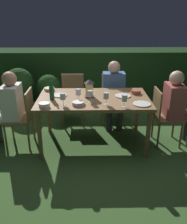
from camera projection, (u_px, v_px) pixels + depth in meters
ground_plane at (94, 143)px, 3.93m from camera, size 16.00×16.00×0.00m
dining_table at (94, 101)px, 3.66m from camera, size 1.63×0.97×0.76m
chair_head_far at (164, 114)px, 3.76m from camera, size 0.40×0.42×0.87m
person_in_rust at (178, 105)px, 3.71m from camera, size 0.48×0.38×1.15m
chair_side_right_b at (113, 96)px, 4.56m from camera, size 0.42×0.40×0.87m
person_in_blue at (114, 91)px, 4.33m from camera, size 0.38×0.47×1.15m
chair_side_right_a at (73, 96)px, 4.55m from camera, size 0.42×0.40×0.87m
chair_head_near at (23, 115)px, 3.73m from camera, size 0.40×0.42×0.87m
person_in_cream at (8, 106)px, 3.67m from camera, size 0.48×0.38×1.15m
lantern_centerpiece at (89, 87)px, 3.62m from camera, size 0.15×0.15×0.27m
green_bottle_on_table at (52, 93)px, 3.52m from camera, size 0.07×0.07×0.29m
wine_glass_a at (63, 97)px, 3.31m from camera, size 0.08×0.08×0.17m
wine_glass_b at (78, 92)px, 3.49m from camera, size 0.08×0.08×0.17m
wine_glass_c at (106, 96)px, 3.34m from camera, size 0.08×0.08×0.17m
wine_glass_d at (125, 99)px, 3.25m from camera, size 0.08×0.08×0.17m
wine_glass_e at (90, 94)px, 3.42m from camera, size 0.08×0.08×0.17m
plate_a at (123, 96)px, 3.70m from camera, size 0.23×0.23×0.01m
plate_b at (142, 104)px, 3.38m from camera, size 0.25×0.25×0.01m
plate_c at (60, 95)px, 3.73m from camera, size 0.22×0.22×0.01m
bowl_olives at (49, 89)px, 3.97m from camera, size 0.16×0.16×0.04m
bowl_bread at (78, 103)px, 3.34m from camera, size 0.16×0.16×0.05m
bowl_salad at (44, 105)px, 3.28m from camera, size 0.15×0.15×0.06m
bowl_dip at (136, 92)px, 3.81m from camera, size 0.15×0.15×0.06m
hedge_backdrop at (92, 74)px, 5.89m from camera, size 4.84×0.83×1.10m
potted_plant_by_hedge at (19, 86)px, 5.05m from camera, size 0.60×0.60×0.88m
potted_plant_corner at (49, 90)px, 5.09m from camera, size 0.48×0.48×0.74m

